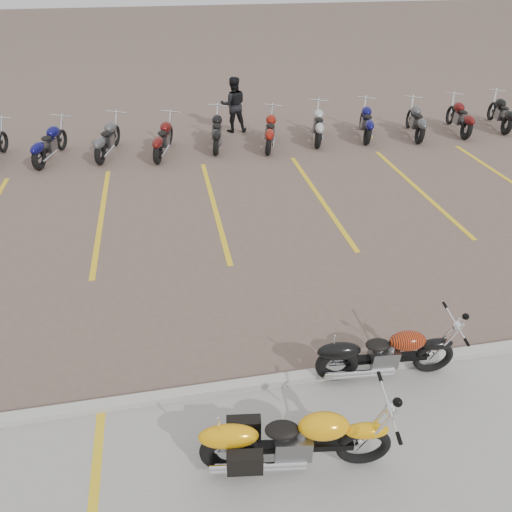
% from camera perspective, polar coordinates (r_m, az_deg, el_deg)
% --- Properties ---
extents(ground, '(100.00, 100.00, 0.00)m').
position_cam_1_polar(ground, '(9.03, -1.75, -5.46)').
color(ground, brown).
rests_on(ground, ground).
extents(curb, '(60.00, 0.18, 0.12)m').
position_cam_1_polar(curb, '(7.52, 0.82, -14.29)').
color(curb, '#ADAAA3').
rests_on(curb, ground).
extents(parking_stripes, '(38.00, 5.50, 0.01)m').
position_cam_1_polar(parking_stripes, '(12.41, -4.80, 5.74)').
color(parking_stripes, gold).
rests_on(parking_stripes, ground).
extents(yellow_cruiser, '(2.32, 0.50, 0.96)m').
position_cam_1_polar(yellow_cruiser, '(6.37, 4.06, -20.32)').
color(yellow_cruiser, black).
rests_on(yellow_cruiser, ground).
extents(flame_cruiser, '(2.08, 0.37, 0.85)m').
position_cam_1_polar(flame_cruiser, '(7.64, 14.19, -10.85)').
color(flame_cruiser, black).
rests_on(flame_cruiser, ground).
extents(person_b, '(0.91, 0.73, 1.81)m').
position_cam_1_polar(person_b, '(17.44, -2.59, 16.90)').
color(person_b, black).
rests_on(person_b, ground).
extents(bg_bike_row, '(20.79, 2.08, 1.10)m').
position_cam_1_polar(bg_bike_row, '(16.01, -4.63, 14.08)').
color(bg_bike_row, black).
rests_on(bg_bike_row, ground).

